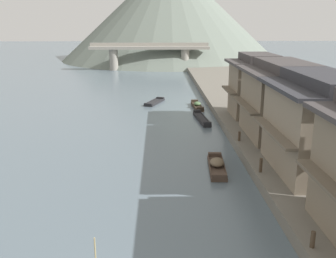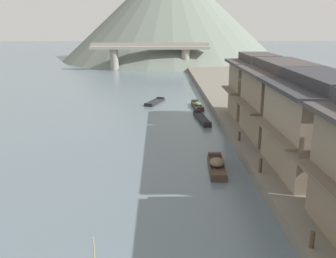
% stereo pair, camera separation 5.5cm
% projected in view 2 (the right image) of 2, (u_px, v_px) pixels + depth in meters
% --- Properties ---
extents(riverbank_right, '(18.00, 110.00, 0.73)m').
position_uv_depth(riverbank_right, '(297.00, 113.00, 41.70)').
color(riverbank_right, '#6B665B').
rests_on(riverbank_right, ground).
extents(boat_moored_nearest, '(1.35, 5.70, 0.53)m').
position_uv_depth(boat_moored_nearest, '(202.00, 119.00, 39.75)').
color(boat_moored_nearest, '#232326').
rests_on(boat_moored_nearest, ground).
extents(boat_moored_second, '(1.17, 4.73, 0.74)m').
position_uv_depth(boat_moored_second, '(197.00, 106.00, 45.52)').
color(boat_moored_second, '#33281E').
rests_on(boat_moored_second, ground).
extents(boat_moored_third, '(2.65, 4.60, 0.40)m').
position_uv_depth(boat_moored_third, '(155.00, 102.00, 48.25)').
color(boat_moored_third, '#232326').
rests_on(boat_moored_third, ground).
extents(boat_moored_far, '(1.37, 4.51, 0.80)m').
position_uv_depth(boat_moored_far, '(217.00, 166.00, 26.49)').
color(boat_moored_far, '#423328').
rests_on(boat_moored_far, ground).
extents(house_waterfront_second, '(6.64, 8.05, 6.14)m').
position_uv_depth(house_waterfront_second, '(323.00, 125.00, 23.61)').
color(house_waterfront_second, gray).
rests_on(house_waterfront_second, riverbank_right).
extents(house_waterfront_tall, '(6.66, 7.79, 6.14)m').
position_uv_depth(house_waterfront_tall, '(283.00, 100.00, 31.15)').
color(house_waterfront_tall, '#7F705B').
rests_on(house_waterfront_tall, riverbank_right).
extents(house_waterfront_narrow, '(6.01, 5.66, 6.14)m').
position_uv_depth(house_waterfront_narrow, '(257.00, 86.00, 38.02)').
color(house_waterfront_narrow, '#7F705B').
rests_on(house_waterfront_narrow, riverbank_right).
extents(mooring_post_dock_near, '(0.20, 0.20, 0.73)m').
position_uv_depth(mooring_post_dock_near, '(312.00, 240.00, 16.01)').
color(mooring_post_dock_near, '#473828').
rests_on(mooring_post_dock_near, riverbank_right).
extents(mooring_post_dock_mid, '(0.20, 0.20, 0.91)m').
position_uv_depth(mooring_post_dock_mid, '(261.00, 165.00, 24.09)').
color(mooring_post_dock_mid, '#473828').
rests_on(mooring_post_dock_mid, riverbank_right).
extents(mooring_post_dock_far, '(0.20, 0.20, 0.75)m').
position_uv_depth(mooring_post_dock_far, '(239.00, 136.00, 30.45)').
color(mooring_post_dock_far, '#473828').
rests_on(mooring_post_dock_far, riverbank_right).
extents(stone_bridge, '(25.01, 2.40, 5.63)m').
position_uv_depth(stone_bridge, '(150.00, 52.00, 80.70)').
color(stone_bridge, gray).
rests_on(stone_bridge, ground).
extents(hill_far_west, '(57.46, 57.46, 25.90)m').
position_uv_depth(hill_far_west, '(170.00, 10.00, 102.67)').
color(hill_far_west, slate).
rests_on(hill_far_west, ground).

